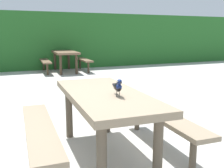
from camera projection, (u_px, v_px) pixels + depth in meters
ground_plane at (106, 155)px, 3.01m from camera, size 60.00×60.00×0.00m
hedge_wall at (26, 41)px, 10.68m from camera, size 28.00×2.30×2.17m
picnic_table_foreground at (105, 109)px, 2.89m from camera, size 1.77×1.84×0.74m
bird_grackle at (118, 87)px, 2.64m from camera, size 0.09×0.29×0.18m
picnic_table_mid_right at (65, 56)px, 9.50m from camera, size 1.78×1.84×0.74m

